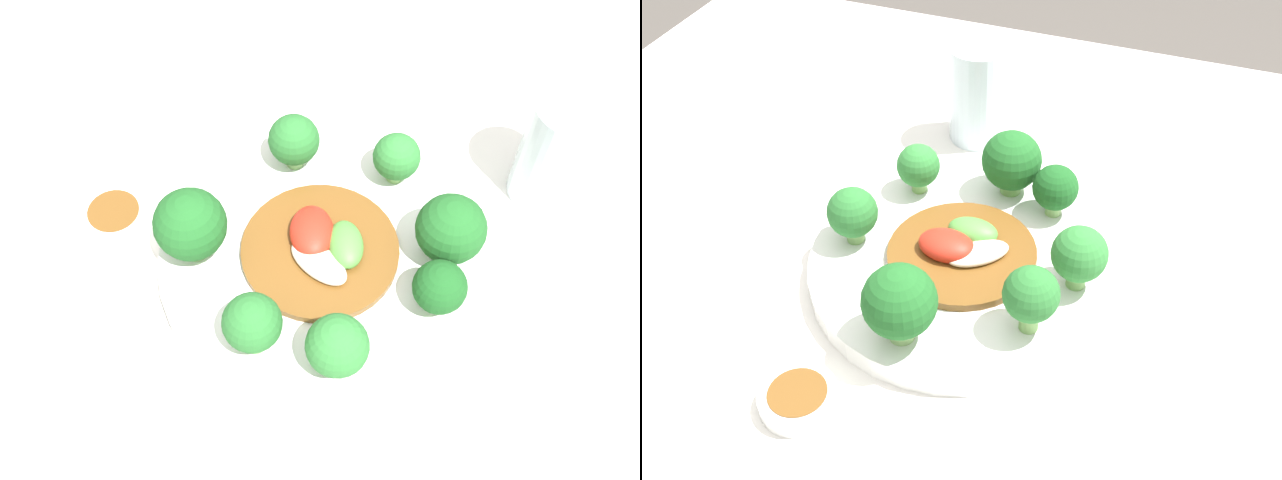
% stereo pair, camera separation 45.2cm
% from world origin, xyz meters
% --- Properties ---
extents(table, '(1.17, 0.87, 0.74)m').
position_xyz_m(table, '(0.00, 0.00, 0.37)').
color(table, silver).
rests_on(table, ground_plane).
extents(plate, '(0.27, 0.27, 0.02)m').
position_xyz_m(plate, '(0.04, 0.04, 0.75)').
color(plate, white).
rests_on(plate, table).
extents(broccoli_southwest, '(0.04, 0.04, 0.05)m').
position_xyz_m(broccoli_southwest, '(-0.01, -0.05, 0.79)').
color(broccoli_southwest, '#89B76B').
rests_on(broccoli_southwest, plate).
extents(broccoli_southeast, '(0.04, 0.04, 0.05)m').
position_xyz_m(broccoli_southeast, '(0.12, -0.04, 0.79)').
color(broccoli_southeast, '#7AAD5B').
rests_on(broccoli_southeast, plate).
extents(broccoli_northwest, '(0.05, 0.05, 0.06)m').
position_xyz_m(broccoli_northwest, '(-0.03, 0.10, 0.80)').
color(broccoli_northwest, '#7AAD5B').
rests_on(broccoli_northwest, plate).
extents(broccoli_north, '(0.06, 0.06, 0.07)m').
position_xyz_m(broccoli_north, '(0.06, 0.14, 0.80)').
color(broccoli_north, '#89B76B').
rests_on(broccoli_north, plate).
extents(broccoli_east, '(0.05, 0.05, 0.06)m').
position_xyz_m(broccoli_east, '(0.14, 0.05, 0.79)').
color(broccoli_east, '#70A356').
rests_on(broccoli_east, plate).
extents(broccoli_west, '(0.05, 0.05, 0.06)m').
position_xyz_m(broccoli_west, '(-0.06, 0.04, 0.79)').
color(broccoli_west, '#70A356').
rests_on(broccoli_west, plate).
extents(broccoli_south, '(0.06, 0.06, 0.07)m').
position_xyz_m(broccoli_south, '(0.03, -0.07, 0.79)').
color(broccoli_south, '#7AAD5B').
rests_on(broccoli_south, plate).
extents(stirfry_center, '(0.13, 0.13, 0.03)m').
position_xyz_m(stirfry_center, '(0.05, 0.04, 0.77)').
color(stirfry_center, brown).
rests_on(stirfry_center, plate).
extents(drinking_glass, '(0.06, 0.06, 0.11)m').
position_xyz_m(drinking_glass, '(0.10, -0.17, 0.79)').
color(drinking_glass, silver).
rests_on(drinking_glass, table).
extents(sauce_dish, '(0.06, 0.06, 0.02)m').
position_xyz_m(sauce_dish, '(0.11, 0.22, 0.75)').
color(sauce_dish, white).
rests_on(sauce_dish, table).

